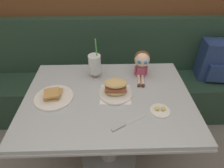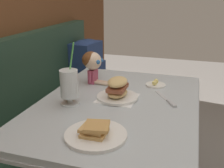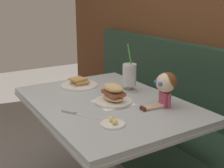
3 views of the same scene
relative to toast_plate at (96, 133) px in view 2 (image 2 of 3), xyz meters
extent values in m
cube|color=#233D2D|center=(0.35, 0.60, -0.53)|extent=(2.60, 0.48, 0.45)
cube|color=#B2BCC1|center=(0.35, 0.01, -0.03)|extent=(1.10, 0.80, 0.03)
cube|color=#B7BABF|center=(0.35, 0.01, -0.05)|extent=(1.11, 0.81, 0.02)
cylinder|color=#A5A8AD|center=(0.35, 0.01, -0.39)|extent=(0.14, 0.14, 0.65)
cylinder|color=white|center=(0.00, 0.00, -0.01)|extent=(0.25, 0.25, 0.01)
cube|color=tan|center=(-0.01, 0.00, 0.01)|extent=(0.10, 0.10, 0.01)
cube|color=tan|center=(0.00, 0.01, 0.02)|extent=(0.10, 0.10, 0.01)
cube|color=tan|center=(0.00, -0.01, 0.04)|extent=(0.11, 0.11, 0.01)
cylinder|color=silver|center=(0.26, 0.24, -0.01)|extent=(0.10, 0.10, 0.01)
cylinder|color=silver|center=(0.26, 0.24, 0.01)|extent=(0.03, 0.03, 0.03)
cylinder|color=silver|center=(0.26, 0.24, 0.09)|extent=(0.09, 0.09, 0.14)
cylinder|color=brown|center=(0.26, 0.24, 0.09)|extent=(0.08, 0.08, 0.12)
cylinder|color=#51B74C|center=(0.28, 0.23, 0.19)|extent=(0.01, 0.05, 0.22)
cube|color=white|center=(0.40, 0.03, -0.01)|extent=(0.21, 0.21, 0.00)
cylinder|color=white|center=(0.40, 0.03, -0.01)|extent=(0.22, 0.22, 0.01)
ellipsoid|color=tan|center=(0.40, 0.03, 0.02)|extent=(0.15, 0.10, 0.04)
cube|color=#995138|center=(0.40, 0.03, 0.05)|extent=(0.14, 0.09, 0.02)
ellipsoid|color=tan|center=(0.40, 0.03, 0.08)|extent=(0.15, 0.10, 0.04)
cylinder|color=white|center=(0.66, -0.14, -0.01)|extent=(0.12, 0.12, 0.01)
sphere|color=#F4E07A|center=(0.65, -0.13, 0.01)|extent=(0.03, 0.03, 0.03)
sphere|color=#F4E07A|center=(0.68, -0.14, 0.01)|extent=(0.03, 0.03, 0.03)
cube|color=silver|center=(0.51, -0.19, -0.01)|extent=(0.13, 0.09, 0.00)
cube|color=#B2B5BA|center=(0.41, -0.26, -0.01)|extent=(0.08, 0.06, 0.01)
cube|color=#B74C6B|center=(0.60, 0.24, 0.03)|extent=(0.07, 0.05, 0.08)
sphere|color=beige|center=(0.60, 0.24, 0.12)|extent=(0.11, 0.11, 0.11)
ellipsoid|color=brown|center=(0.60, 0.26, 0.13)|extent=(0.12, 0.12, 0.10)
sphere|color=#2D6BB2|center=(0.57, 0.20, 0.13)|extent=(0.03, 0.03, 0.03)
sphere|color=#2D6BB2|center=(0.62, 0.19, 0.13)|extent=(0.03, 0.03, 0.03)
cylinder|color=beige|center=(0.58, 0.17, -0.01)|extent=(0.03, 0.12, 0.02)
cylinder|color=beige|center=(0.61, 0.16, -0.01)|extent=(0.03, 0.12, 0.02)
sphere|color=#4C2819|center=(0.57, 0.11, -0.01)|extent=(0.03, 0.03, 0.03)
sphere|color=#4C2819|center=(0.60, 0.10, -0.01)|extent=(0.03, 0.03, 0.03)
cylinder|color=#B74C6B|center=(0.56, 0.25, 0.03)|extent=(0.02, 0.02, 0.07)
cylinder|color=#B74C6B|center=(0.64, 0.24, 0.03)|extent=(0.02, 0.02, 0.07)
cube|color=navy|center=(1.40, 0.62, -0.12)|extent=(0.32, 0.24, 0.38)
cube|color=navy|center=(1.40, 0.50, -0.19)|extent=(0.21, 0.08, 0.17)
ellipsoid|color=navy|center=(1.40, 0.62, 0.06)|extent=(0.31, 0.23, 0.07)
camera|label=1|loc=(0.35, -0.93, 0.81)|focal=30.39mm
camera|label=2|loc=(-0.87, -0.34, 0.54)|focal=42.91mm
camera|label=3|loc=(1.79, -0.83, 0.59)|focal=47.70mm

